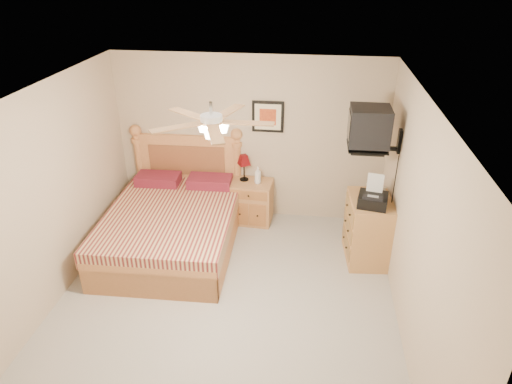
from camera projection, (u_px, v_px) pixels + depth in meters
floor at (224, 307)px, 5.39m from camera, size 4.50×4.50×0.00m
ceiling at (215, 100)px, 4.23m from camera, size 4.00×4.50×0.04m
wall_back at (250, 139)px, 6.78m from camera, size 4.00×0.04×2.50m
wall_left at (42, 204)px, 5.03m from camera, size 0.04×4.50×2.50m
wall_right at (415, 229)px, 4.58m from camera, size 0.04×4.50×2.50m
bed at (169, 204)px, 6.15m from camera, size 1.72×2.24×1.42m
nightstand at (252, 202)px, 6.99m from camera, size 0.63×0.49×0.66m
table_lamp at (244, 168)px, 6.82m from camera, size 0.27×0.27×0.41m
lotion_bottle at (258, 175)px, 6.75m from camera, size 0.13×0.13×0.26m
framed_picture at (268, 117)px, 6.57m from camera, size 0.46×0.04×0.46m
dresser at (368, 229)px, 6.07m from camera, size 0.59×0.80×0.90m
fax_machine at (374, 192)px, 5.64m from camera, size 0.42×0.44×0.38m
magazine_lower at (370, 189)px, 6.10m from camera, size 0.24×0.29×0.02m
magazine_upper at (371, 187)px, 6.11m from camera, size 0.28×0.30×0.02m
wall_tv at (382, 130)px, 5.53m from camera, size 0.56×0.46×0.58m
ceiling_fan at (211, 121)px, 4.12m from camera, size 1.14×1.14×0.28m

